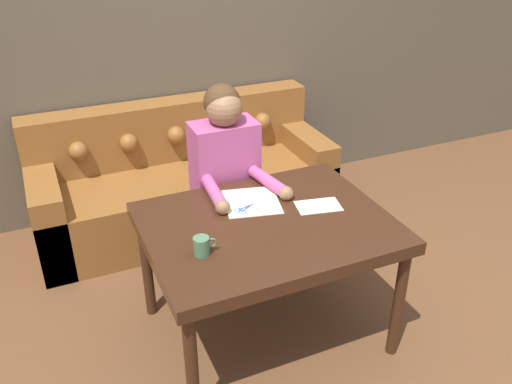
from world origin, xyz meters
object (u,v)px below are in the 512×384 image
person (226,186)px  scissors (247,208)px  dining_table (267,234)px  couch (184,183)px  mug (202,246)px

person → scissors: size_ratio=5.80×
dining_table → scissors: (-0.04, 0.17, 0.08)m
dining_table → scissors: scissors is taller
dining_table → couch: size_ratio=0.58×
scissors → mug: 0.47m
couch → person: person is taller
couch → mug: size_ratio=18.83×
couch → scissors: (0.01, -1.18, 0.42)m
dining_table → couch: 1.39m
person → dining_table: bearing=-90.1°
scissors → dining_table: bearing=-75.4°
dining_table → scissors: size_ratio=5.63×
scissors → mug: bearing=-139.1°
person → scissors: bearing=-95.9°
mug → person: bearing=61.7°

